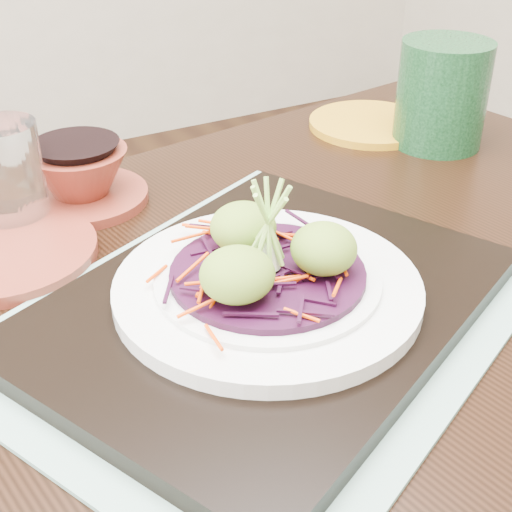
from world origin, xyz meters
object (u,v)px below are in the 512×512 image
terracotta_bowl_set (80,179)px  green_jar (442,94)px  dining_table (284,376)px  water_glass (6,175)px  terracotta_side_plate (4,253)px  yellow_plate (370,124)px  serving_tray (267,303)px  white_plate (267,286)px

terracotta_bowl_set → green_jar: (0.47, -0.07, 0.04)m
dining_table → water_glass: water_glass is taller
terracotta_side_plate → terracotta_bowl_set: size_ratio=1.01×
yellow_plate → serving_tray: bearing=-138.0°
white_plate → green_jar: size_ratio=1.93×
white_plate → terracotta_bowl_set: terracotta_bowl_set is taller
white_plate → terracotta_side_plate: size_ratio=1.45×
white_plate → terracotta_side_plate: bearing=130.2°
white_plate → yellow_plate: white_plate is taller
dining_table → terracotta_bowl_set: (-0.10, 0.28, 0.12)m
serving_tray → dining_table: bearing=3.0°
dining_table → yellow_plate: bearing=34.3°
water_glass → green_jar: (0.55, -0.05, 0.01)m
green_jar → white_plate: bearing=-150.0°
serving_tray → water_glass: size_ratio=3.63×
water_glass → serving_tray: bearing=-61.7°
terracotta_side_plate → green_jar: size_ratio=1.33×
white_plate → yellow_plate: size_ratio=1.52×
dining_table → green_jar: green_jar is taller
serving_tray → terracotta_side_plate: bearing=106.1°
water_glass → terracotta_bowl_set: bearing=8.7°
white_plate → terracotta_side_plate: white_plate is taller
dining_table → water_glass: 0.35m
white_plate → terracotta_bowl_set: 0.30m
terracotta_bowl_set → white_plate: bearing=-76.2°
dining_table → yellow_plate: yellow_plate is taller
dining_table → terracotta_bowl_set: size_ratio=6.75×
dining_table → terracotta_side_plate: (-0.21, 0.20, 0.10)m
terracotta_bowl_set → green_jar: bearing=-8.1°
white_plate → terracotta_side_plate: 0.28m
dining_table → terracotta_side_plate: bearing=127.8°
yellow_plate → green_jar: (0.04, -0.09, 0.06)m
serving_tray → terracotta_bowl_set: 0.30m
dining_table → serving_tray: (-0.03, -0.01, 0.10)m
terracotta_bowl_set → green_jar: green_jar is taller
terracotta_side_plate → green_jar: green_jar is taller
yellow_plate → water_glass: bearing=-175.8°
water_glass → dining_table: bearing=-56.1°
yellow_plate → terracotta_side_plate: bearing=-168.5°
white_plate → green_jar: green_jar is taller
serving_tray → yellow_plate: (0.35, 0.32, -0.01)m
terracotta_side_plate → green_jar: 0.58m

